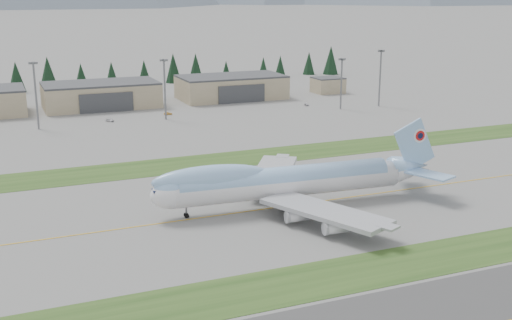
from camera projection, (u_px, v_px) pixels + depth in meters
name	position (u px, v px, depth m)	size (l,w,h in m)	color
ground	(275.00, 208.00, 149.25)	(7000.00, 7000.00, 0.00)	slate
grass_strip_near	(362.00, 272.00, 115.33)	(400.00, 14.00, 0.08)	#284819
grass_strip_far	(213.00, 161.00, 189.41)	(400.00, 18.00, 0.08)	#284819
taxiway_line_main	(275.00, 208.00, 149.25)	(400.00, 0.40, 0.02)	gold
boeing_747_freighter	(286.00, 181.00, 148.35)	(71.95, 62.04, 18.97)	white
hangar_center	(101.00, 95.00, 276.09)	(48.00, 26.60, 10.80)	gray
hangar_right	(231.00, 87.00, 298.35)	(48.00, 26.60, 10.80)	gray
control_shed	(328.00, 85.00, 315.60)	(14.00, 12.00, 7.60)	gray
floodlight_masts	(179.00, 78.00, 246.16)	(188.96, 9.77, 24.38)	slate
service_vehicle_a	(110.00, 122.00, 246.94)	(1.55, 3.85, 1.31)	silver
service_vehicle_b	(168.00, 115.00, 260.33)	(1.18, 3.35, 1.10)	#AE762B
service_vehicle_c	(306.00, 106.00, 281.22)	(1.47, 3.61, 1.05)	#B0AFB4
conifer_belt	(123.00, 72.00, 338.10)	(273.81, 15.21, 16.94)	black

